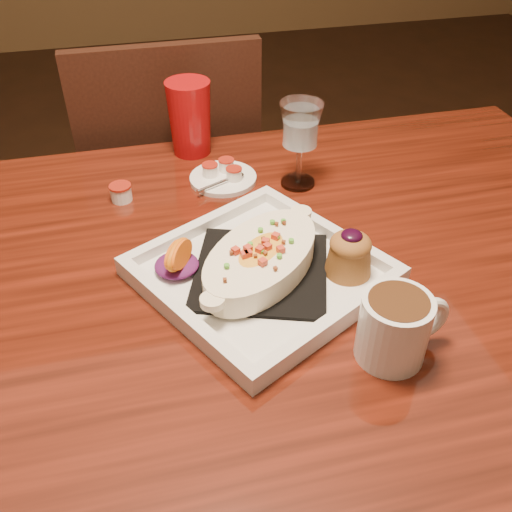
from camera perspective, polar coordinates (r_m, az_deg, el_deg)
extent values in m
cube|color=maroon|center=(0.85, -4.33, -3.30)|extent=(1.50, 0.90, 0.04)
cylinder|color=black|center=(1.57, 18.47, -0.78)|extent=(0.07, 0.07, 0.71)
cube|color=black|center=(1.58, -8.46, 5.54)|extent=(0.42, 0.42, 0.04)
cylinder|color=black|center=(1.86, -3.30, 3.19)|extent=(0.04, 0.04, 0.45)
cylinder|color=black|center=(1.85, -13.70, 1.65)|extent=(0.04, 0.04, 0.45)
cylinder|color=black|center=(1.60, -0.93, -3.61)|extent=(0.04, 0.04, 0.45)
cylinder|color=black|center=(1.58, -13.06, -5.49)|extent=(0.04, 0.04, 0.45)
cube|color=black|center=(1.29, -8.42, 10.45)|extent=(0.40, 0.03, 0.46)
cube|color=white|center=(0.83, 0.49, -2.00)|extent=(0.41, 0.41, 0.01)
cube|color=black|center=(0.83, 0.50, -1.52)|extent=(0.24, 0.24, 0.01)
ellipsoid|color=yellow|center=(0.81, 0.50, -0.24)|extent=(0.21, 0.21, 0.04)
ellipsoid|color=#581457|center=(0.84, -7.93, -0.91)|extent=(0.07, 0.07, 0.02)
cone|color=brown|center=(0.83, 9.27, -0.22)|extent=(0.07, 0.07, 0.05)
ellipsoid|color=brown|center=(0.81, 9.45, 1.16)|extent=(0.06, 0.06, 0.03)
ellipsoid|color=black|center=(0.80, 9.56, 2.01)|extent=(0.03, 0.03, 0.01)
cylinder|color=white|center=(0.72, 13.57, -7.06)|extent=(0.09, 0.09, 0.09)
cylinder|color=#391F0F|center=(0.69, 14.02, -4.88)|extent=(0.07, 0.07, 0.02)
torus|color=white|center=(0.74, 16.61, -6.03)|extent=(0.07, 0.02, 0.06)
cylinder|color=silver|center=(1.06, 4.19, 7.38)|extent=(0.06, 0.06, 0.01)
cylinder|color=silver|center=(1.04, 4.28, 9.11)|extent=(0.01, 0.01, 0.07)
cone|color=silver|center=(1.00, 4.49, 12.89)|extent=(0.08, 0.08, 0.08)
cylinder|color=white|center=(1.07, -3.31, 7.76)|extent=(0.12, 0.12, 0.01)
cylinder|color=white|center=(1.06, -4.61, 8.53)|extent=(0.03, 0.03, 0.02)
cylinder|color=red|center=(1.06, -4.64, 9.07)|extent=(0.03, 0.03, 0.00)
cylinder|color=white|center=(1.08, -2.98, 9.03)|extent=(0.03, 0.03, 0.02)
cylinder|color=red|center=(1.07, -3.00, 9.56)|extent=(0.03, 0.03, 0.00)
cylinder|color=white|center=(1.05, -2.21, 8.16)|extent=(0.03, 0.03, 0.02)
cylinder|color=red|center=(1.04, -2.23, 8.71)|extent=(0.03, 0.03, 0.00)
cylinder|color=white|center=(1.03, -13.34, 6.11)|extent=(0.04, 0.04, 0.03)
cylinder|color=red|center=(1.02, -13.46, 6.81)|extent=(0.04, 0.04, 0.00)
cone|color=#AA0C0E|center=(1.14, -6.63, 13.54)|extent=(0.09, 0.09, 0.14)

